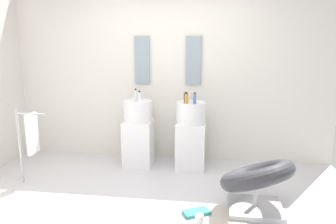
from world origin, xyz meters
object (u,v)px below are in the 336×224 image
object	(u,v)px
pedestal_sink_right	(191,135)
soap_bottle_grey	(139,95)
pedestal_sink_left	(138,133)
magazine_teal	(196,212)
coffee_mug	(199,219)
soap_bottle_clear	(136,96)
soap_bottle_blue	(195,98)
lounge_chair	(257,180)
towel_rack	(30,135)
soap_bottle_amber	(187,98)
soap_bottle_black	(185,98)
soap_bottle_white	(140,96)

from	to	relation	value
pedestal_sink_right	soap_bottle_grey	xyz separation A→B (m)	(-0.76, 0.13, 0.52)
pedestal_sink_left	magazine_teal	world-z (taller)	pedestal_sink_left
coffee_mug	soap_bottle_clear	xyz separation A→B (m)	(-0.94, 1.35, 0.97)
pedestal_sink_right	soap_bottle_blue	bearing A→B (deg)	-65.98
lounge_chair	soap_bottle_blue	distance (m)	1.40
lounge_chair	soap_bottle_clear	bearing A→B (deg)	146.54
coffee_mug	soap_bottle_clear	distance (m)	1.91
lounge_chair	coffee_mug	distance (m)	0.73
soap_bottle_grey	soap_bottle_blue	world-z (taller)	soap_bottle_blue
towel_rack	soap_bottle_blue	size ratio (longest dim) A/B	6.05
soap_bottle_grey	soap_bottle_amber	xyz separation A→B (m)	(0.70, -0.25, 0.02)
soap_bottle_amber	soap_bottle_grey	bearing A→B (deg)	160.47
soap_bottle_clear	soap_bottle_black	bearing A→B (deg)	3.29
magazine_teal	soap_bottle_black	xyz separation A→B (m)	(-0.23, 1.21, 0.99)
pedestal_sink_left	soap_bottle_white	world-z (taller)	soap_bottle_white
towel_rack	soap_bottle_white	distance (m)	1.53
pedestal_sink_right	coffee_mug	distance (m)	1.54
soap_bottle_grey	pedestal_sink_left	bearing A→B (deg)	-86.69
pedestal_sink_right	towel_rack	size ratio (longest dim) A/B	1.10
towel_rack	soap_bottle_black	distance (m)	2.02
soap_bottle_grey	magazine_teal	bearing A→B (deg)	-57.29
magazine_teal	soap_bottle_amber	size ratio (longest dim) A/B	1.79
coffee_mug	soap_bottle_grey	world-z (taller)	soap_bottle_grey
coffee_mug	soap_bottle_blue	xyz separation A→B (m)	(-0.14, 1.35, 0.96)
pedestal_sink_left	soap_bottle_amber	size ratio (longest dim) A/B	6.85
coffee_mug	soap_bottle_white	world-z (taller)	soap_bottle_white
magazine_teal	soap_bottle_clear	xyz separation A→B (m)	(-0.90, 1.17, 1.01)
pedestal_sink_right	soap_bottle_grey	size ratio (longest dim) A/B	8.62
soap_bottle_blue	soap_bottle_amber	bearing A→B (deg)	179.32
pedestal_sink_right	soap_bottle_clear	world-z (taller)	soap_bottle_clear
soap_bottle_grey	soap_bottle_black	distance (m)	0.72
soap_bottle_black	pedestal_sink_right	bearing A→B (deg)	47.63
soap_bottle_white	soap_bottle_blue	size ratio (longest dim) A/B	0.78
pedestal_sink_right	magazine_teal	xyz separation A→B (m)	(0.15, -1.29, -0.45)
lounge_chair	soap_bottle_amber	size ratio (longest dim) A/B	7.24
magazine_teal	soap_bottle_black	size ratio (longest dim) A/B	1.82
soap_bottle_clear	soap_bottle_blue	bearing A→B (deg)	0.04
coffee_mug	soap_bottle_amber	distance (m)	1.67
towel_rack	soap_bottle_blue	xyz separation A→B (m)	(1.97, 0.68, 0.39)
towel_rack	soap_bottle_amber	xyz separation A→B (m)	(1.86, 0.68, 0.39)
soap_bottle_clear	lounge_chair	bearing A→B (deg)	-33.46
soap_bottle_white	pedestal_sink_left	bearing A→B (deg)	-92.63
pedestal_sink_left	soap_bottle_grey	bearing A→B (deg)	93.31
soap_bottle_amber	soap_bottle_blue	world-z (taller)	soap_bottle_blue
magazine_teal	coffee_mug	bearing A→B (deg)	-106.67
pedestal_sink_left	lounge_chair	xyz separation A→B (m)	(1.51, -1.12, -0.13)
soap_bottle_clear	soap_bottle_blue	world-z (taller)	soap_bottle_clear
soap_bottle_clear	soap_bottle_amber	world-z (taller)	soap_bottle_clear
pedestal_sink_right	magazine_teal	size ratio (longest dim) A/B	3.83
lounge_chair	soap_bottle_black	world-z (taller)	soap_bottle_black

